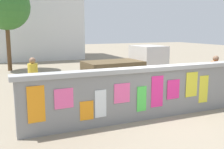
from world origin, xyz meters
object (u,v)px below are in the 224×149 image
(motorcycle, at_px, (49,81))
(bicycle_near, at_px, (66,100))
(auto_rickshaw_truck, at_px, (129,68))
(tree_roadside, at_px, (6,6))
(person_bystander, at_px, (215,72))
(person_walking, at_px, (33,75))

(motorcycle, height_order, bicycle_near, bicycle_near)
(auto_rickshaw_truck, height_order, motorcycle, auto_rickshaw_truck)
(motorcycle, xyz_separation_m, tree_roadside, (-1.24, 6.69, 3.49))
(motorcycle, height_order, person_bystander, person_bystander)
(motorcycle, xyz_separation_m, person_bystander, (5.50, -3.60, 0.52))
(auto_rickshaw_truck, bearing_deg, person_bystander, -52.18)
(person_bystander, height_order, tree_roadside, tree_roadside)
(tree_roadside, bearing_deg, person_walking, -87.05)
(auto_rickshaw_truck, relative_size, motorcycle, 1.95)
(person_bystander, bearing_deg, bicycle_near, 172.83)
(tree_roadside, bearing_deg, auto_rickshaw_truck, -58.59)
(tree_roadside, bearing_deg, bicycle_near, -82.63)
(person_bystander, distance_m, tree_roadside, 12.65)
(bicycle_near, height_order, person_walking, person_walking)
(auto_rickshaw_truck, bearing_deg, bicycle_near, -147.95)
(tree_roadside, bearing_deg, person_bystander, -56.75)
(auto_rickshaw_truck, xyz_separation_m, motorcycle, (-3.34, 0.81, -0.44))
(motorcycle, relative_size, person_walking, 1.16)
(bicycle_near, xyz_separation_m, person_bystander, (5.50, -0.69, 0.62))
(person_bystander, xyz_separation_m, tree_roadside, (-6.74, 10.28, 2.96))
(motorcycle, relative_size, tree_roadside, 0.35)
(bicycle_near, distance_m, person_bystander, 5.58)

